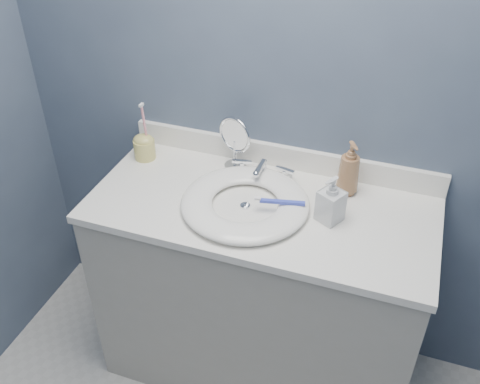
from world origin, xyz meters
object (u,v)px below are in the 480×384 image
at_px(soap_bottle_amber, 349,168).
at_px(soap_bottle_clear, 331,199).
at_px(makeup_mirror, 235,141).
at_px(toothbrush_holder, 144,146).

relative_size(soap_bottle_amber, soap_bottle_clear, 1.21).
bearing_deg(makeup_mirror, toothbrush_holder, -151.66).
xyz_separation_m(soap_bottle_clear, toothbrush_holder, (-0.77, 0.14, -0.03)).
height_order(makeup_mirror, toothbrush_holder, toothbrush_holder).
xyz_separation_m(makeup_mirror, soap_bottle_amber, (0.44, -0.02, -0.01)).
bearing_deg(soap_bottle_clear, toothbrush_holder, -162.43).
xyz_separation_m(makeup_mirror, soap_bottle_clear, (0.41, -0.20, -0.03)).
bearing_deg(soap_bottle_amber, soap_bottle_clear, -129.92).
distance_m(makeup_mirror, soap_bottle_amber, 0.44).
xyz_separation_m(makeup_mirror, toothbrush_holder, (-0.36, -0.06, -0.06)).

